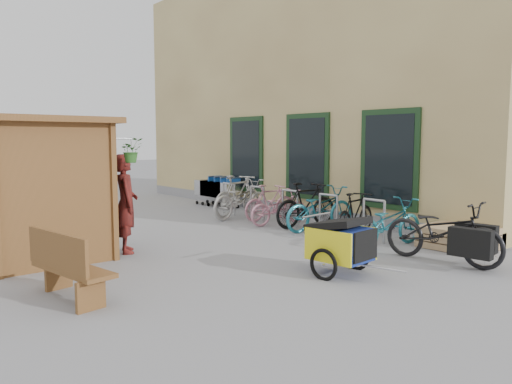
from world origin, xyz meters
TOP-DOWN VIEW (x-y plane):
  - ground at (0.00, 0.00)m, footprint 80.00×80.00m
  - building at (6.49, 4.50)m, footprint 6.07×13.00m
  - kiosk at (-3.28, 2.47)m, footprint 2.49×1.65m
  - bike_rack at (2.30, 2.40)m, footprint 0.05×5.35m
  - pallet_stack at (3.00, -1.40)m, footprint 1.00×1.20m
  - bench at (-3.67, 0.23)m, footprint 0.64×1.45m
  - shopping_carts at (3.00, 6.36)m, footprint 0.52×1.76m
  - child_trailer at (-0.07, -1.17)m, footprint 0.95×1.56m
  - cargo_bike at (1.77, -1.82)m, footprint 0.90×2.06m
  - person_kiosk at (-1.89, 2.28)m, footprint 0.62×0.75m
  - bike_0 at (2.14, -0.46)m, footprint 1.80×0.80m
  - bike_1 at (2.46, 0.59)m, footprint 1.62×0.74m
  - bike_2 at (2.41, 1.55)m, footprint 1.95×0.87m
  - bike_3 at (2.48, 2.04)m, footprint 1.80×0.67m
  - bike_4 at (2.22, 2.70)m, footprint 1.66×0.75m
  - bike_5 at (2.47, 3.31)m, footprint 1.55×0.56m
  - bike_6 at (2.13, 4.06)m, footprint 1.97×0.87m
  - bike_7 at (2.27, 4.37)m, footprint 1.92×0.91m

SIDE VIEW (x-z plane):
  - ground at x=0.00m, z-range 0.00..0.00m
  - pallet_stack at x=3.00m, z-range 0.01..0.41m
  - bike_4 at x=2.22m, z-range 0.00..0.84m
  - bench at x=-3.67m, z-range 0.01..0.90m
  - bike_5 at x=2.47m, z-range 0.00..0.92m
  - bike_0 at x=2.14m, z-range 0.00..0.92m
  - bike_1 at x=2.46m, z-range 0.00..0.94m
  - bike_2 at x=2.41m, z-range 0.00..0.99m
  - bike_6 at x=2.13m, z-range 0.00..1.00m
  - child_trailer at x=-0.07m, z-range 0.05..0.96m
  - bike_rack at x=2.30m, z-range 0.08..0.95m
  - cargo_bike at x=1.77m, z-range -0.01..1.04m
  - bike_3 at x=2.48m, z-range 0.00..1.05m
  - shopping_carts at x=3.00m, z-range 0.08..1.01m
  - bike_7 at x=2.27m, z-range 0.00..1.11m
  - person_kiosk at x=-1.89m, z-range 0.00..1.78m
  - kiosk at x=-3.28m, z-range 0.35..2.75m
  - building at x=6.49m, z-range -0.01..6.99m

